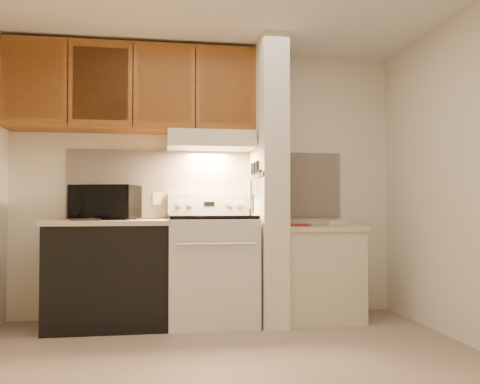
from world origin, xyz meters
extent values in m
plane|color=tan|center=(0.00, 0.00, 0.00)|extent=(3.60, 3.60, 0.00)
cube|color=white|center=(0.00, 1.50, 1.25)|extent=(3.60, 2.50, 0.02)
cube|color=white|center=(1.80, 0.00, 1.25)|extent=(0.02, 3.00, 2.50)
cube|color=white|center=(0.00, 1.49, 1.24)|extent=(2.60, 0.02, 0.63)
cube|color=silver|center=(0.00, 1.16, 0.46)|extent=(0.76, 0.65, 0.92)
cube|color=black|center=(0.00, 0.84, 0.50)|extent=(0.50, 0.01, 0.30)
cylinder|color=silver|center=(0.00, 0.80, 0.72)|extent=(0.65, 0.02, 0.02)
cube|color=black|center=(0.00, 1.16, 0.94)|extent=(0.74, 0.64, 0.03)
cube|color=silver|center=(0.00, 1.44, 1.05)|extent=(0.76, 0.08, 0.20)
cube|color=black|center=(0.00, 1.40, 1.05)|extent=(0.10, 0.01, 0.04)
cylinder|color=silver|center=(-0.28, 1.40, 1.05)|extent=(0.05, 0.02, 0.05)
cylinder|color=silver|center=(-0.18, 1.40, 1.05)|extent=(0.05, 0.02, 0.05)
cylinder|color=silver|center=(0.18, 1.40, 1.05)|extent=(0.05, 0.02, 0.05)
cylinder|color=silver|center=(0.28, 1.40, 1.05)|extent=(0.05, 0.02, 0.05)
cube|color=black|center=(-0.88, 1.17, 0.43)|extent=(1.00, 0.63, 0.87)
cube|color=beige|center=(-0.88, 1.17, 0.89)|extent=(1.04, 0.67, 0.04)
cube|color=black|center=(-1.05, 0.97, 0.92)|extent=(0.25, 0.12, 0.02)
cylinder|color=#2F7071|center=(-0.92, 1.39, 0.96)|extent=(0.11, 0.11, 0.09)
cube|color=beige|center=(-0.48, 1.48, 1.10)|extent=(0.08, 0.01, 0.12)
imported|color=black|center=(-0.93, 1.31, 1.06)|extent=(0.63, 0.50, 0.30)
cube|color=white|center=(0.51, 1.15, 1.25)|extent=(0.22, 0.70, 2.50)
cube|color=brown|center=(0.39, 1.15, 1.30)|extent=(0.01, 0.70, 0.04)
cube|color=black|center=(0.39, 1.10, 1.32)|extent=(0.02, 0.42, 0.04)
cube|color=silver|center=(0.38, 0.94, 1.22)|extent=(0.01, 0.03, 0.16)
cylinder|color=black|center=(0.38, 0.95, 1.37)|extent=(0.02, 0.02, 0.10)
cube|color=silver|center=(0.38, 1.03, 1.21)|extent=(0.01, 0.04, 0.18)
cylinder|color=black|center=(0.38, 1.01, 1.37)|extent=(0.02, 0.02, 0.10)
cube|color=silver|center=(0.38, 1.11, 1.20)|extent=(0.01, 0.04, 0.20)
cylinder|color=black|center=(0.38, 1.11, 1.37)|extent=(0.02, 0.02, 0.10)
cube|color=silver|center=(0.38, 1.19, 1.22)|extent=(0.01, 0.04, 0.16)
cylinder|color=black|center=(0.38, 1.18, 1.37)|extent=(0.02, 0.02, 0.10)
cube|color=silver|center=(0.38, 1.25, 1.21)|extent=(0.01, 0.04, 0.18)
cylinder|color=black|center=(0.38, 1.25, 1.37)|extent=(0.02, 0.02, 0.10)
cube|color=slate|center=(0.38, 1.32, 1.14)|extent=(0.03, 0.11, 0.26)
cube|color=beige|center=(0.97, 1.15, 0.40)|extent=(0.70, 0.60, 0.81)
cube|color=beige|center=(0.97, 1.15, 0.83)|extent=(0.74, 0.64, 0.04)
cube|color=red|center=(0.79, 1.25, 0.86)|extent=(0.29, 0.37, 0.01)
cube|color=white|center=(1.19, 1.26, 0.87)|extent=(0.17, 0.14, 0.04)
cube|color=beige|center=(0.00, 1.28, 1.62)|extent=(0.78, 0.44, 0.15)
cube|color=beige|center=(0.00, 1.07, 1.58)|extent=(0.78, 0.04, 0.06)
cube|color=brown|center=(-0.69, 1.32, 2.08)|extent=(2.18, 0.33, 0.77)
cube|color=brown|center=(-1.51, 1.17, 2.08)|extent=(0.46, 0.01, 0.63)
cube|color=black|center=(-1.23, 1.16, 2.08)|extent=(0.01, 0.01, 0.73)
cube|color=brown|center=(-0.96, 1.17, 2.08)|extent=(0.46, 0.01, 0.63)
cube|color=black|center=(-0.69, 1.16, 2.08)|extent=(0.01, 0.01, 0.73)
cube|color=brown|center=(-0.42, 1.17, 2.08)|extent=(0.46, 0.01, 0.63)
cube|color=black|center=(-0.14, 1.16, 2.08)|extent=(0.01, 0.01, 0.73)
cube|color=brown|center=(0.13, 1.17, 2.08)|extent=(0.46, 0.01, 0.63)
camera|label=1|loc=(-0.45, -3.31, 1.03)|focal=38.00mm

